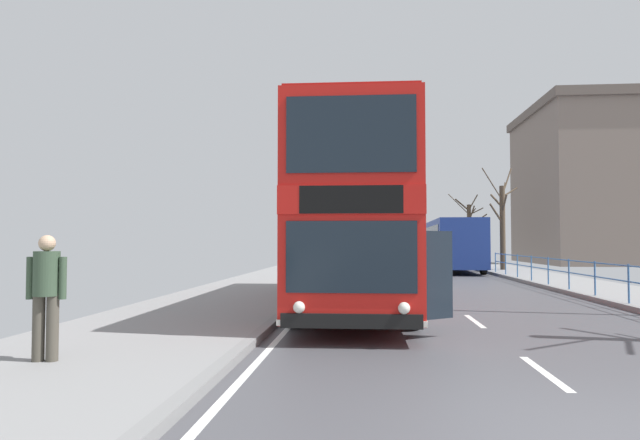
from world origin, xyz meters
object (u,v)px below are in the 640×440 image
background_bus_far_lane (453,244)px  background_building_00 (603,184)px  pedestrian_companion (46,290)px  double_decker_bus_main (355,220)px  bare_tree_far_00 (502,222)px  bare_tree_far_02 (469,229)px

background_bus_far_lane → background_building_00: 19.74m
pedestrian_companion → background_bus_far_lane: bearing=70.1°
double_decker_bus_main → pedestrian_companion: bearing=-117.8°
double_decker_bus_main → background_building_00: size_ratio=0.85×
background_bus_far_lane → double_decker_bus_main: bearing=-106.3°
background_building_00 → bare_tree_far_00: bearing=-129.7°
bare_tree_far_00 → bare_tree_far_02: bare_tree_far_00 is taller
bare_tree_far_02 → background_building_00: (10.92, 1.44, 3.59)m
double_decker_bus_main → background_building_00: background_building_00 is taller
pedestrian_companion → bare_tree_far_02: bare_tree_far_02 is taller
bare_tree_far_02 → background_building_00: size_ratio=0.40×
background_bus_far_lane → bare_tree_far_00: (2.74, -0.50, 1.24)m
background_bus_far_lane → bare_tree_far_00: bearing=-10.3°
double_decker_bus_main → bare_tree_far_02: 31.16m
background_bus_far_lane → pedestrian_companion: size_ratio=5.84×
double_decker_bus_main → background_bus_far_lane: size_ratio=1.17×
background_bus_far_lane → bare_tree_far_02: bare_tree_far_02 is taller
bare_tree_far_00 → background_building_00: 17.98m
pedestrian_companion → bare_tree_far_02: size_ratio=0.31×
background_bus_far_lane → bare_tree_far_02: 12.10m
bare_tree_far_02 → background_building_00: background_building_00 is taller
bare_tree_far_02 → background_building_00: 11.59m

